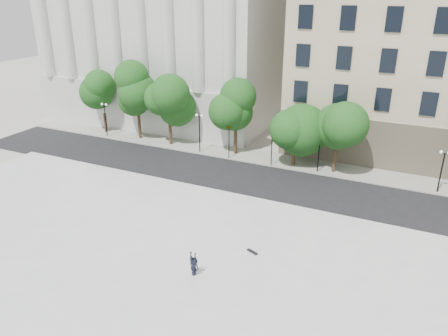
{
  "coord_description": "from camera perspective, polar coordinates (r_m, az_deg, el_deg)",
  "views": [
    {
      "loc": [
        15.72,
        -17.15,
        16.93
      ],
      "look_at": [
        2.9,
        10.0,
        4.46
      ],
      "focal_mm": 35.0,
      "sensor_mm": 36.0,
      "label": 1
    }
  ],
  "objects": [
    {
      "name": "lamp_posts",
      "position": [
        45.06,
        3.31,
        4.34
      ],
      "size": [
        37.62,
        0.28,
        4.39
      ],
      "color": "black",
      "rests_on": "ground"
    },
    {
      "name": "skateboard",
      "position": [
        29.88,
        3.71,
        -10.86
      ],
      "size": [
        0.86,
        0.52,
        0.09
      ],
      "primitive_type": "cube",
      "rotation": [
        0.0,
        0.0,
        -0.39
      ],
      "color": "black",
      "rests_on": "plaza"
    },
    {
      "name": "far_sidewalk",
      "position": [
        47.17,
        4.07,
        1.55
      ],
      "size": [
        60.0,
        4.0,
        0.12
      ],
      "primitive_type": "cube",
      "color": "#B1B0A4",
      "rests_on": "ground"
    },
    {
      "name": "person_lying",
      "position": [
        27.73,
        -3.93,
        -13.4
      ],
      "size": [
        0.61,
        1.64,
        0.44
      ],
      "primitive_type": "imported",
      "rotation": [
        -1.54,
        0.0,
        0.02
      ],
      "color": "black",
      "rests_on": "plaza"
    },
    {
      "name": "building_west",
      "position": [
        64.75,
        -5.43,
        18.89
      ],
      "size": [
        31.5,
        27.65,
        25.6
      ],
      "color": "silver",
      "rests_on": "ground"
    },
    {
      "name": "traffic_light_west",
      "position": [
        45.36,
        0.66,
        5.58
      ],
      "size": [
        0.66,
        1.75,
        4.19
      ],
      "color": "black",
      "rests_on": "ground"
    },
    {
      "name": "plaza",
      "position": [
        30.53,
        -10.8,
        -11.07
      ],
      "size": [
        44.0,
        22.0,
        0.45
      ],
      "primitive_type": "cube",
      "color": "white",
      "rests_on": "ground"
    },
    {
      "name": "street",
      "position": [
        42.06,
        1.08,
        -1.16
      ],
      "size": [
        60.0,
        8.0,
        0.02
      ],
      "primitive_type": "cube",
      "color": "black",
      "rests_on": "ground"
    },
    {
      "name": "traffic_light_east",
      "position": [
        43.69,
        6.35,
        4.78
      ],
      "size": [
        0.48,
        1.75,
        4.2
      ],
      "color": "black",
      "rests_on": "ground"
    },
    {
      "name": "ground",
      "position": [
        28.77,
        -14.32,
        -14.31
      ],
      "size": [
        160.0,
        160.0,
        0.0
      ],
      "primitive_type": "plane",
      "color": "beige",
      "rests_on": "ground"
    },
    {
      "name": "street_trees",
      "position": [
        45.28,
        3.57,
        7.45
      ],
      "size": [
        45.69,
        4.77,
        7.94
      ],
      "color": "#382619",
      "rests_on": "ground"
    }
  ]
}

